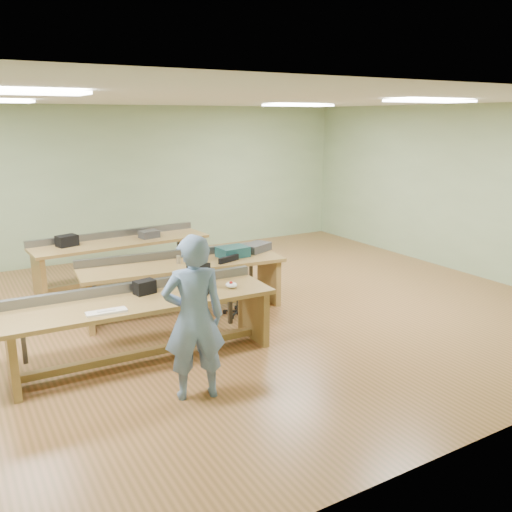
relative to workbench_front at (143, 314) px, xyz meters
name	(u,v)px	position (x,y,z in m)	size (l,w,h in m)	color
floor	(211,315)	(1.29, 0.92, -0.56)	(10.00, 10.00, 0.00)	#966139
ceiling	(206,99)	(1.29, 0.92, 2.44)	(10.00, 10.00, 0.00)	silver
wall_back	(122,183)	(1.29, 4.92, 0.94)	(10.00, 0.04, 3.00)	#9DB98C
wall_front	(438,290)	(1.29, -3.08, 0.94)	(10.00, 0.04, 3.00)	#9DB98C
wall_right	(457,189)	(6.29, 0.92, 0.94)	(0.04, 8.00, 3.00)	#9DB98C
fluor_panels	(206,101)	(1.29, 0.92, 2.41)	(6.20, 3.50, 0.03)	white
workbench_front	(143,314)	(0.00, 0.00, 0.00)	(3.06, 0.91, 0.86)	#A07A43
workbench_mid	(183,275)	(1.03, 1.26, 0.00)	(2.98, 1.06, 0.86)	#A07A43
workbench_back	(121,251)	(0.69, 3.11, 0.00)	(2.98, 0.97, 0.86)	#A07A43
person	(194,318)	(0.16, -1.10, 0.29)	(0.62, 0.41, 1.69)	#6982AC
laptop_base	(197,292)	(0.62, -0.14, 0.21)	(0.29, 0.24, 0.03)	black
laptop_screen	(198,272)	(0.69, -0.05, 0.42)	(0.29, 0.01, 0.23)	black
keyboard	(106,312)	(-0.48, -0.26, 0.20)	(0.42, 0.14, 0.02)	white
trackball_mouse	(231,285)	(1.08, -0.15, 0.22)	(0.14, 0.16, 0.07)	white
camera_bag	(145,287)	(0.09, 0.16, 0.27)	(0.24, 0.15, 0.16)	black
task_chair	(236,293)	(1.65, 0.81, -0.25)	(0.57, 0.57, 0.83)	black
parts_bin_teal	(233,252)	(1.80, 1.18, 0.27)	(0.43, 0.32, 0.15)	#133A3F
parts_bin_grey	(256,247)	(2.28, 1.31, 0.25)	(0.45, 0.29, 0.12)	#333336
mug	(203,258)	(1.30, 1.16, 0.24)	(0.12, 0.12, 0.10)	#333336
drinks_can	(178,260)	(0.96, 1.24, 0.25)	(0.06, 0.06, 0.11)	#B3B4B8
storage_box_back	(67,241)	(-0.18, 3.14, 0.28)	(0.31, 0.22, 0.18)	black
tray_back	(149,234)	(1.18, 3.07, 0.25)	(0.31, 0.23, 0.12)	#333336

